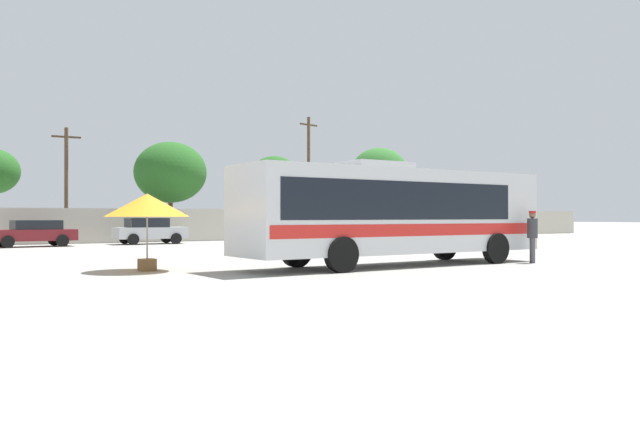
% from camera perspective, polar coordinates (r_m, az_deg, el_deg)
% --- Properties ---
extents(ground_plane, '(300.00, 300.00, 0.00)m').
position_cam_1_polar(ground_plane, '(31.03, -5.19, -3.23)').
color(ground_plane, gray).
extents(perimeter_wall, '(80.00, 0.30, 2.10)m').
position_cam_1_polar(perimeter_wall, '(42.82, -12.96, -1.00)').
color(perimeter_wall, '#B2AD9E').
rests_on(perimeter_wall, ground_plane).
extents(coach_bus_silver_red, '(11.24, 2.99, 3.36)m').
position_cam_1_polar(coach_bus_silver_red, '(21.52, 6.32, 0.24)').
color(coach_bus_silver_red, silver).
rests_on(coach_bus_silver_red, ground_plane).
extents(attendant_by_bus_door, '(0.51, 0.51, 1.80)m').
position_cam_1_polar(attendant_by_bus_door, '(23.81, 18.00, -1.65)').
color(attendant_by_bus_door, '#4C4C51').
rests_on(attendant_by_bus_door, ground_plane).
extents(vendor_umbrella_near_gate_orange, '(2.48, 2.48, 2.29)m').
position_cam_1_polar(vendor_umbrella_near_gate_orange, '(20.02, -14.81, 0.62)').
color(vendor_umbrella_near_gate_orange, gray).
rests_on(vendor_umbrella_near_gate_orange, ground_plane).
extents(parked_car_leftmost_maroon, '(4.40, 2.17, 1.41)m').
position_cam_1_polar(parked_car_leftmost_maroon, '(37.94, -23.69, -1.53)').
color(parked_car_leftmost_maroon, maroon).
rests_on(parked_car_leftmost_maroon, ground_plane).
extents(parked_car_second_silver, '(4.04, 2.01, 1.52)m').
position_cam_1_polar(parked_car_second_silver, '(39.50, -14.63, -1.42)').
color(parked_car_second_silver, '#B7BABF').
rests_on(parked_car_second_silver, ground_plane).
extents(utility_pole_near, '(1.80, 0.24, 7.34)m').
position_cam_1_polar(utility_pole_near, '(45.26, -21.22, 2.59)').
color(utility_pole_near, '#4C3823').
rests_on(utility_pole_near, ground_plane).
extents(utility_pole_far, '(1.78, 0.54, 9.32)m').
position_cam_1_polar(utility_pole_far, '(50.79, -1.00, 3.40)').
color(utility_pole_far, '#4C3823').
rests_on(utility_pole_far, ground_plane).
extents(roadside_tree_midleft, '(4.90, 4.90, 6.71)m').
position_cam_1_polar(roadside_tree_midleft, '(45.96, -12.89, 3.50)').
color(roadside_tree_midleft, brown).
rests_on(roadside_tree_midleft, ground_plane).
extents(roadside_tree_midright, '(4.12, 4.12, 6.38)m').
position_cam_1_polar(roadside_tree_midright, '(51.91, -4.00, 3.06)').
color(roadside_tree_midright, brown).
rests_on(roadside_tree_midright, ground_plane).
extents(roadside_tree_right, '(4.81, 4.81, 7.49)m').
position_cam_1_polar(roadside_tree_right, '(56.47, 5.18, 3.63)').
color(roadside_tree_right, brown).
rests_on(roadside_tree_right, ground_plane).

